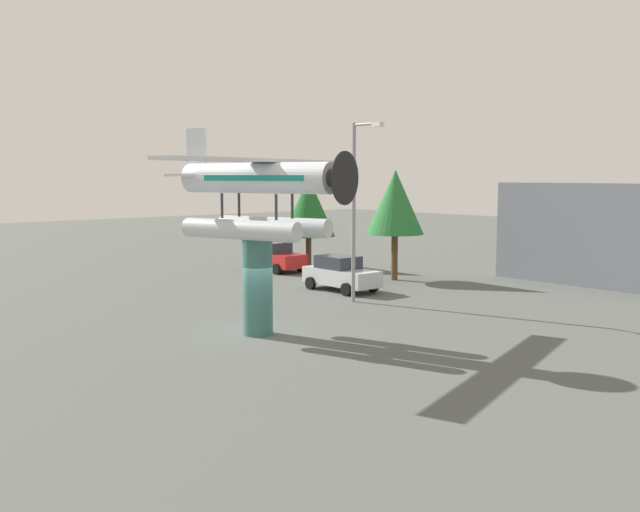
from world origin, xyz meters
TOP-DOWN VIEW (x-y plane):
  - ground_plane at (0.00, 0.00)m, footprint 140.00×140.00m
  - display_pedestal at (0.00, 0.00)m, footprint 1.10×1.10m
  - floatplane_monument at (0.12, 0.04)m, footprint 7.20×10.24m
  - car_near_red at (-13.65, 11.05)m, footprint 4.20×2.02m
  - car_mid_silver at (-5.45, 9.05)m, footprint 4.20×2.02m
  - streetlight_primary at (-2.49, 7.32)m, footprint 1.84×0.28m
  - storefront_building at (1.56, 22.00)m, footprint 10.05×5.23m
  - tree_west at (-13.78, 13.87)m, footprint 3.38×3.38m
  - tree_east at (-6.25, 13.83)m, footprint 3.19×3.19m

SIDE VIEW (x-z plane):
  - ground_plane at x=0.00m, z-range 0.00..0.00m
  - car_near_red at x=-13.65m, z-range 0.00..1.76m
  - car_mid_silver at x=-5.45m, z-range 0.00..1.76m
  - display_pedestal at x=0.00m, z-range 0.00..3.57m
  - storefront_building at x=1.56m, z-range 0.00..5.40m
  - tree_west at x=-13.78m, z-range 0.97..6.69m
  - tree_east at x=-6.25m, z-range 1.26..7.37m
  - streetlight_primary at x=-2.49m, z-range 0.64..8.79m
  - floatplane_monument at x=0.12m, z-range 3.24..7.24m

